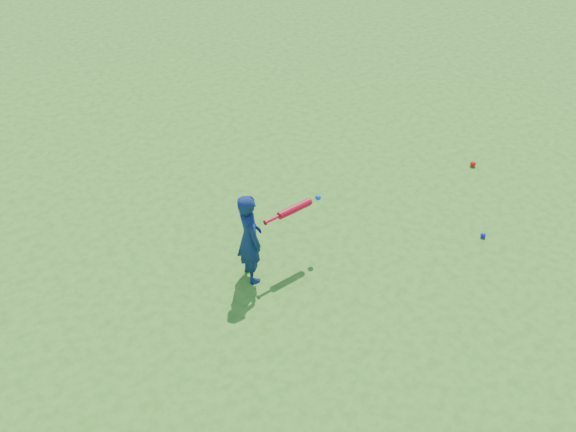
% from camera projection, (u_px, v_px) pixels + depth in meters
% --- Properties ---
extents(ground, '(80.00, 80.00, 0.00)m').
position_uv_depth(ground, '(251.00, 269.00, 7.03)').
color(ground, '#31721B').
rests_on(ground, ground).
extents(child, '(0.28, 0.41, 1.08)m').
position_uv_depth(child, '(250.00, 238.00, 6.61)').
color(child, '#11214F').
rests_on(child, ground).
extents(ground_ball_red, '(0.08, 0.08, 0.08)m').
position_uv_depth(ground_ball_red, '(473.00, 164.00, 8.58)').
color(ground_ball_red, red).
rests_on(ground_ball_red, ground).
extents(ground_ball_blue, '(0.06, 0.06, 0.06)m').
position_uv_depth(ground_ball_blue, '(483.00, 235.00, 7.43)').
color(ground_ball_blue, '#100DE8').
rests_on(ground_ball_blue, ground).
extents(bat_swing, '(0.74, 0.18, 0.08)m').
position_uv_depth(bat_swing, '(297.00, 208.00, 6.76)').
color(bat_swing, red).
rests_on(bat_swing, ground).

